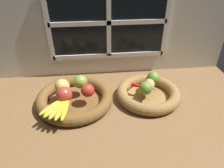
# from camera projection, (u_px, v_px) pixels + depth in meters

# --- Properties ---
(ground_plane) EXTENTS (1.40, 0.90, 0.03)m
(ground_plane) POSITION_uv_depth(u_px,v_px,m) (115.00, 102.00, 1.08)
(ground_plane) COLOR brown
(back_wall) EXTENTS (1.40, 0.05, 0.55)m
(back_wall) POSITION_uv_depth(u_px,v_px,m) (108.00, 27.00, 1.17)
(back_wall) COLOR silver
(back_wall) RESTS_ON ground_plane
(fruit_bowl_left) EXTENTS (0.37, 0.37, 0.06)m
(fruit_bowl_left) POSITION_uv_depth(u_px,v_px,m) (75.00, 98.00, 1.04)
(fruit_bowl_left) COLOR brown
(fruit_bowl_left) RESTS_ON ground_plane
(fruit_bowl_right) EXTENTS (0.32, 0.32, 0.06)m
(fruit_bowl_right) POSITION_uv_depth(u_px,v_px,m) (148.00, 93.00, 1.07)
(fruit_bowl_right) COLOR olive
(fruit_bowl_right) RESTS_ON ground_plane
(apple_red_front) EXTENTS (0.07, 0.07, 0.07)m
(apple_red_front) POSITION_uv_depth(u_px,v_px,m) (64.00, 95.00, 0.95)
(apple_red_front) COLOR #B73828
(apple_red_front) RESTS_ON fruit_bowl_left
(apple_red_right) EXTENTS (0.06, 0.06, 0.06)m
(apple_red_right) POSITION_uv_depth(u_px,v_px,m) (88.00, 90.00, 0.99)
(apple_red_right) COLOR red
(apple_red_right) RESTS_ON fruit_bowl_left
(apple_golden_left) EXTENTS (0.07, 0.07, 0.07)m
(apple_golden_left) POSITION_uv_depth(u_px,v_px,m) (62.00, 86.00, 1.01)
(apple_golden_left) COLOR #DBB756
(apple_golden_left) RESTS_ON fruit_bowl_left
(apple_green_back) EXTENTS (0.07, 0.07, 0.07)m
(apple_green_back) POSITION_uv_depth(u_px,v_px,m) (81.00, 82.00, 1.05)
(apple_green_back) COLOR #7AA338
(apple_green_back) RESTS_ON fruit_bowl_left
(banana_bunch_front) EXTENTS (0.14, 0.17, 0.03)m
(banana_bunch_front) POSITION_uv_depth(u_px,v_px,m) (60.00, 107.00, 0.91)
(banana_bunch_front) COLOR gold
(banana_bunch_front) RESTS_ON fruit_bowl_left
(potato_large) EXTENTS (0.07, 0.09, 0.05)m
(potato_large) POSITION_uv_depth(u_px,v_px,m) (149.00, 84.00, 1.05)
(potato_large) COLOR tan
(potato_large) RESTS_ON fruit_bowl_right
(potato_back) EXTENTS (0.09, 0.09, 0.04)m
(potato_back) POSITION_uv_depth(u_px,v_px,m) (151.00, 80.00, 1.09)
(potato_back) COLOR tan
(potato_back) RESTS_ON fruit_bowl_right
(lime_near) EXTENTS (0.06, 0.06, 0.06)m
(lime_near) POSITION_uv_depth(u_px,v_px,m) (146.00, 88.00, 1.00)
(lime_near) COLOR olive
(lime_near) RESTS_ON fruit_bowl_right
(lime_far) EXTENTS (0.07, 0.07, 0.07)m
(lime_far) POSITION_uv_depth(u_px,v_px,m) (153.00, 78.00, 1.08)
(lime_far) COLOR olive
(lime_far) RESTS_ON fruit_bowl_right
(chili_pepper) EXTENTS (0.13, 0.09, 0.02)m
(chili_pepper) POSITION_uv_depth(u_px,v_px,m) (145.00, 87.00, 1.05)
(chili_pepper) COLOR red
(chili_pepper) RESTS_ON fruit_bowl_right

